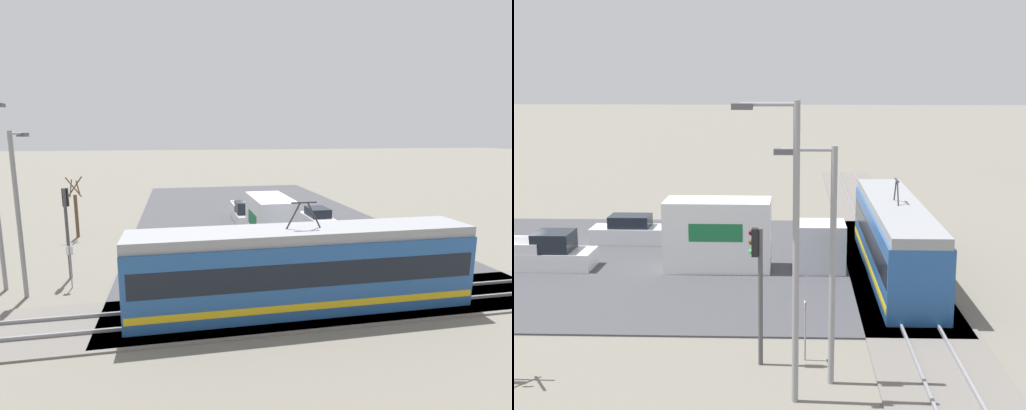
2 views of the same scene
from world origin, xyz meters
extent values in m
plane|color=slate|center=(0.00, 0.00, 0.00)|extent=(320.00, 320.00, 0.00)
cube|color=#424247|center=(0.00, 0.00, 0.04)|extent=(20.68, 42.96, 0.08)
cube|color=slate|center=(0.00, 19.47, 0.04)|extent=(64.84, 4.40, 0.08)
cube|color=gray|center=(0.00, 18.75, 0.15)|extent=(63.54, 0.10, 0.14)
cube|color=gray|center=(0.00, 20.19, 0.15)|extent=(63.54, 0.10, 0.14)
cube|color=#235193|center=(1.81, 19.47, 1.63)|extent=(14.78, 2.59, 3.10)
cube|color=black|center=(1.81, 19.47, 2.00)|extent=(14.33, 2.62, 1.03)
cube|color=gold|center=(1.81, 19.47, 0.67)|extent=(14.63, 2.63, 0.29)
cube|color=gray|center=(1.81, 19.47, 3.40)|extent=(14.78, 2.38, 0.44)
cylinder|color=#2D2D33|center=(1.36, 19.47, 4.17)|extent=(0.66, 0.07, 1.15)
cylinder|color=#2D2D33|center=(2.26, 19.47, 4.17)|extent=(0.66, 0.07, 1.15)
cube|color=#2D2D33|center=(1.81, 19.47, 4.72)|extent=(1.10, 0.08, 0.06)
cube|color=silver|center=(1.20, 15.87, 1.28)|extent=(2.34, 2.46, 2.39)
cube|color=white|center=(1.20, 10.79, 1.84)|extent=(2.34, 5.23, 3.52)
cube|color=#196B38|center=(2.38, 10.79, 2.19)|extent=(0.02, 2.62, 0.88)
cube|color=silver|center=(1.30, 1.75, 0.52)|extent=(2.00, 5.45, 0.89)
cube|color=black|center=(1.30, 2.51, 1.45)|extent=(1.84, 1.85, 0.96)
cube|color=silver|center=(2.22, 0.60, 1.23)|extent=(0.12, 2.72, 0.52)
cube|color=silver|center=(0.38, 0.60, 1.23)|extent=(0.12, 2.72, 0.52)
cube|color=silver|center=(1.30, -0.87, 1.23)|extent=(1.84, 0.22, 0.52)
cube|color=red|center=(2.08, -0.95, 0.79)|extent=(0.14, 0.04, 0.18)
cube|color=silver|center=(-4.07, 5.14, 0.54)|extent=(1.81, 4.43, 0.92)
cube|color=black|center=(-4.07, 5.14, 1.34)|extent=(1.55, 2.30, 0.68)
cylinder|color=#47474C|center=(12.71, 13.44, 2.39)|extent=(0.16, 0.16, 4.79)
cube|color=black|center=(12.71, 13.26, 4.31)|extent=(0.28, 0.22, 0.95)
sphere|color=#390606|center=(12.71, 13.14, 4.63)|extent=(0.18, 0.18, 0.18)
sphere|color=#3C2C06|center=(12.71, 13.14, 4.31)|extent=(0.18, 0.18, 0.18)
sphere|color=green|center=(12.71, 13.14, 3.99)|extent=(0.18, 0.18, 0.18)
cylinder|color=brown|center=(14.37, 4.38, 1.58)|extent=(0.24, 0.24, 3.16)
cylinder|color=brown|center=(14.62, 4.38, 3.65)|extent=(0.09, 0.89, 1.22)
cylinder|color=brown|center=(14.37, 4.63, 3.76)|extent=(1.07, 0.09, 1.47)
cylinder|color=brown|center=(14.12, 4.38, 3.65)|extent=(0.09, 0.89, 1.22)
cylinder|color=brown|center=(14.37, 4.13, 3.76)|extent=(1.07, 0.09, 1.47)
cylinder|color=gray|center=(14.10, 15.77, 3.85)|extent=(0.20, 0.20, 7.69)
cylinder|color=gray|center=(14.10, 14.97, 7.57)|extent=(0.12, 1.60, 0.12)
cube|color=#515156|center=(14.10, 14.22, 7.51)|extent=(0.36, 0.60, 0.18)
cylinder|color=gray|center=(12.29, 14.97, 1.06)|extent=(0.06, 0.06, 2.13)
cube|color=white|center=(12.29, 14.94, 1.91)|extent=(0.32, 0.02, 0.44)
cube|color=red|center=(12.29, 14.93, 1.91)|extent=(0.31, 0.01, 0.10)
camera|label=1|loc=(6.98, 35.20, 7.55)|focal=28.00mm
camera|label=2|loc=(35.64, 14.55, 10.03)|focal=50.00mm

